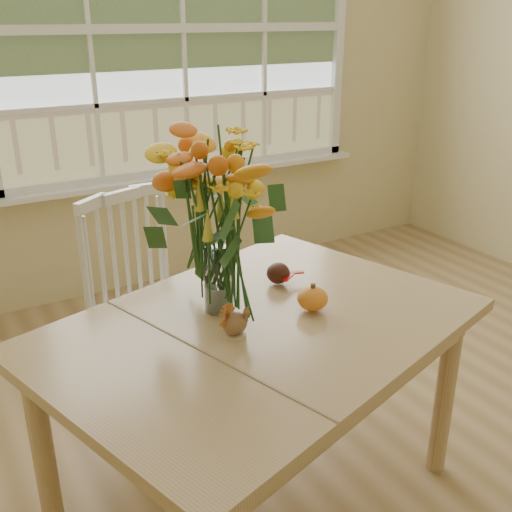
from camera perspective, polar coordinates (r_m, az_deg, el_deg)
floor at (r=2.52m, az=17.12°, el=-19.50°), size 4.00×4.50×0.01m
wall_back at (r=3.76m, az=-7.06°, el=17.70°), size 4.00×0.02×2.70m
window at (r=3.72m, az=-6.94°, el=20.46°), size 2.42×0.12×1.74m
dining_table at (r=1.95m, az=0.30°, el=-8.70°), size 1.56×1.31×0.72m
windsor_chair at (r=2.53m, az=-10.63°, el=-3.94°), size 0.55×0.54×0.95m
flower_vase at (r=1.86m, az=-3.73°, el=3.68°), size 0.45×0.45×0.53m
pumpkin at (r=1.97m, az=5.40°, el=-4.17°), size 0.10×0.10×0.08m
turkey_figurine at (r=1.81m, az=-1.99°, el=-6.48°), size 0.10×0.08×0.11m
dark_gourd at (r=2.15m, az=2.12°, el=-1.74°), size 0.12×0.08×0.08m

